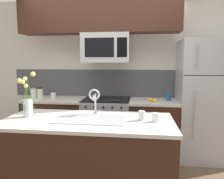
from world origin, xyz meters
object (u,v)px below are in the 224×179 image
banana_bunch (153,100)px  drinking_glass (142,116)px  spare_glass (155,117)px  microwave (106,48)px  coffee_tin (169,97)px  storage_jar_medium (40,93)px  refrigerator (205,100)px  flower_vase (27,103)px  sink_faucet (95,98)px  storage_jar_tall (34,93)px  stove_range (107,126)px  storage_jar_short (53,95)px

banana_bunch → drinking_glass: 1.18m
drinking_glass → spare_glass: 0.15m
microwave → coffee_tin: microwave is taller
storage_jar_medium → banana_bunch: bearing=-1.8°
refrigerator → coffee_tin: (-0.55, 0.03, 0.04)m
banana_bunch → flower_vase: (-1.46, -1.17, 0.14)m
refrigerator → sink_faucet: 1.87m
sink_faucet → spare_glass: (0.69, -0.23, -0.15)m
coffee_tin → sink_faucet: bearing=-132.4°
storage_jar_medium → storage_jar_tall: bearing=176.3°
spare_glass → storage_jar_medium: bearing=145.9°
spare_glass → refrigerator: bearing=56.2°
microwave → refrigerator: bearing=1.5°
stove_range → banana_bunch: bearing=-4.7°
microwave → storage_jar_short: microwave is taller
storage_jar_short → sink_faucet: bearing=-48.6°
storage_jar_medium → coffee_tin: (2.15, 0.05, -0.04)m
refrigerator → banana_bunch: bearing=-174.2°
coffee_tin → storage_jar_tall: bearing=-178.9°
drinking_glass → banana_bunch: bearing=80.8°
stove_range → coffee_tin: 1.12m
microwave → refrigerator: 1.76m
flower_vase → banana_bunch: bearing=38.8°
refrigerator → storage_jar_tall: 2.82m
refrigerator → spare_glass: (-0.85, -1.28, 0.03)m
storage_jar_short → drinking_glass: 1.95m
storage_jar_tall → microwave: bearing=-1.2°
banana_bunch → flower_vase: size_ratio=0.38×
stove_range → banana_bunch: size_ratio=4.91×
microwave → storage_jar_medium: (-1.15, 0.02, -0.74)m
drinking_glass → spare_glass: size_ratio=1.11×
drinking_glass → flower_vase: (-1.27, -0.01, 0.11)m
banana_bunch → drinking_glass: (-0.19, -1.16, 0.03)m
microwave → spare_glass: microwave is taller
microwave → flower_vase: microwave is taller
storage_jar_tall → spare_glass: size_ratio=1.82×
storage_jar_short → spare_glass: 2.08m
microwave → storage_jar_tall: microwave is taller
refrigerator → sink_faucet: bearing=-145.7°
storage_jar_short → coffee_tin: size_ratio=1.03×
stove_range → microwave: bearing=-89.8°
storage_jar_tall → storage_jar_short: storage_jar_tall is taller
coffee_tin → banana_bunch: bearing=-156.2°
stove_range → banana_bunch: banana_bunch is taller
spare_glass → flower_vase: size_ratio=0.19×
stove_range → storage_jar_short: size_ratio=8.21×
stove_range → drinking_glass: size_ratio=8.98×
refrigerator → banana_bunch: size_ratio=9.82×
storage_jar_tall → stove_range: bearing=-0.3°
refrigerator → flower_vase: 2.59m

